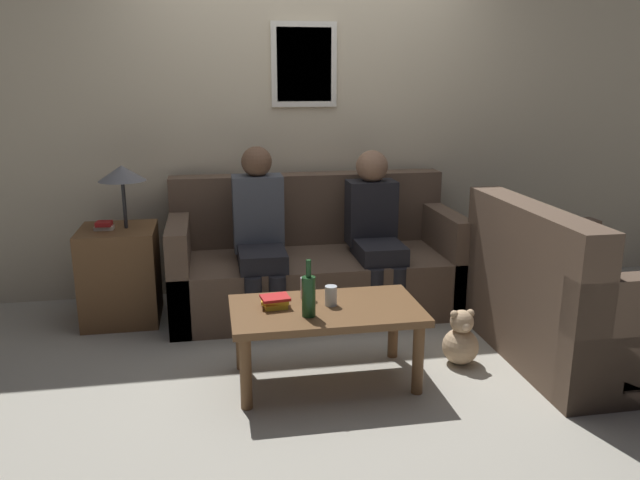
% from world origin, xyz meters
% --- Properties ---
extents(ground_plane, '(16.00, 16.00, 0.00)m').
position_xyz_m(ground_plane, '(0.00, 0.00, 0.00)').
color(ground_plane, '#ADA899').
extents(wall_back, '(9.00, 0.08, 2.60)m').
position_xyz_m(wall_back, '(0.00, 1.00, 1.30)').
color(wall_back, beige).
rests_on(wall_back, ground_plane).
extents(couch_main, '(2.01, 0.89, 0.92)m').
position_xyz_m(couch_main, '(0.00, 0.54, 0.31)').
color(couch_main, brown).
rests_on(couch_main, ground_plane).
extents(couch_side, '(0.89, 1.30, 0.92)m').
position_xyz_m(couch_side, '(1.34, -0.57, 0.31)').
color(couch_side, brown).
rests_on(couch_side, ground_plane).
extents(coffee_table, '(1.01, 0.57, 0.43)m').
position_xyz_m(coffee_table, '(-0.13, -0.63, 0.37)').
color(coffee_table, brown).
rests_on(coffee_table, ground_plane).
extents(side_table_with_lamp, '(0.50, 0.50, 1.06)m').
position_xyz_m(side_table_with_lamp, '(-1.33, 0.49, 0.36)').
color(side_table_with_lamp, brown).
rests_on(side_table_with_lamp, ground_plane).
extents(wine_bottle, '(0.07, 0.07, 0.30)m').
position_xyz_m(wine_bottle, '(-0.24, -0.74, 0.54)').
color(wine_bottle, '#19421E').
rests_on(wine_bottle, coffee_table).
extents(drinking_glass, '(0.07, 0.07, 0.11)m').
position_xyz_m(drinking_glass, '(-0.10, -0.60, 0.48)').
color(drinking_glass, silver).
rests_on(drinking_glass, coffee_table).
extents(book_stack, '(0.16, 0.14, 0.06)m').
position_xyz_m(book_stack, '(-0.40, -0.58, 0.46)').
color(book_stack, gold).
rests_on(book_stack, coffee_table).
extents(soda_can, '(0.07, 0.07, 0.12)m').
position_xyz_m(soda_can, '(-0.21, -0.48, 0.49)').
color(soda_can, '#BCBCC1').
rests_on(soda_can, coffee_table).
extents(person_left, '(0.34, 0.63, 1.17)m').
position_xyz_m(person_left, '(-0.40, 0.38, 0.62)').
color(person_left, black).
rests_on(person_left, ground_plane).
extents(person_right, '(0.34, 0.61, 1.12)m').
position_xyz_m(person_right, '(0.41, 0.39, 0.61)').
color(person_right, black).
rests_on(person_right, ground_plane).
extents(teddy_bear, '(0.21, 0.21, 0.33)m').
position_xyz_m(teddy_bear, '(0.68, -0.56, 0.14)').
color(teddy_bear, tan).
rests_on(teddy_bear, ground_plane).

